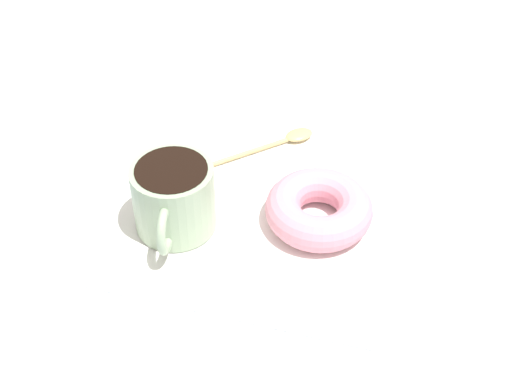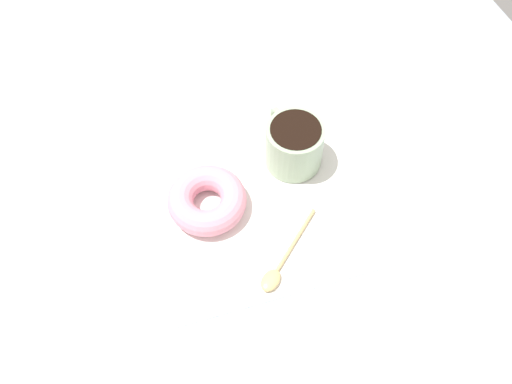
{
  "view_description": "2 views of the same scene",
  "coord_description": "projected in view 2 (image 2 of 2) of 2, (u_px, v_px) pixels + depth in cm",
  "views": [
    {
      "loc": [
        56.22,
        10.13,
        55.39
      ],
      "look_at": [
        -1.29,
        -1.22,
        2.3
      ],
      "focal_mm": 50.0,
      "sensor_mm": 36.0,
      "label": 1
    },
    {
      "loc": [
        -42.69,
        14.6,
        73.94
      ],
      "look_at": [
        -1.29,
        -1.22,
        2.3
      ],
      "focal_mm": 40.0,
      "sensor_mm": 36.0,
      "label": 2
    }
  ],
  "objects": [
    {
      "name": "coffee_cup",
      "position": [
        294.0,
        144.0,
        0.86
      ],
      "size": [
        11.87,
        8.81,
        7.86
      ],
      "color": "#9EB793",
      "rests_on": "napkin"
    },
    {
      "name": "spoon",
      "position": [
        279.0,
        267.0,
        0.8
      ],
      "size": [
        10.48,
        12.49,
        0.9
      ],
      "color": "#D8B772",
      "rests_on": "napkin"
    },
    {
      "name": "napkin",
      "position": [
        256.0,
        199.0,
        0.86
      ],
      "size": [
        34.17,
        34.17,
        0.3
      ],
      "primitive_type": "cube",
      "rotation": [
        0.0,
        0.0,
        -0.07
      ],
      "color": "white",
      "rests_on": "ground_plane"
    },
    {
      "name": "ground_plane",
      "position": [
        246.0,
        199.0,
        0.87
      ],
      "size": [
        120.0,
        120.0,
        2.0
      ],
      "primitive_type": "cube",
      "color": "#99A8B7"
    },
    {
      "name": "donut",
      "position": [
        207.0,
        199.0,
        0.84
      ],
      "size": [
        11.72,
        11.72,
        3.88
      ],
      "primitive_type": "torus",
      "color": "pink",
      "rests_on": "napkin"
    }
  ]
}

